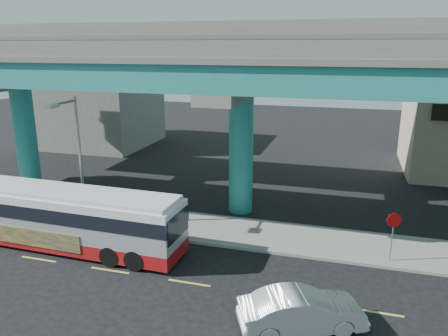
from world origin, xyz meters
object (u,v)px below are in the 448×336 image
(stop_sign, at_px, (393,226))
(parked_car, at_px, (73,202))
(street_lamp, at_px, (73,145))
(sedan, at_px, (302,311))
(transit_bus, at_px, (69,217))

(stop_sign, bearing_deg, parked_car, 177.80)
(parked_car, height_order, stop_sign, stop_sign)
(parked_car, distance_m, stop_sign, 18.81)
(parked_car, bearing_deg, street_lamp, -139.72)
(parked_car, distance_m, street_lamp, 5.06)
(sedan, bearing_deg, transit_bus, 49.19)
(transit_bus, bearing_deg, sedan, -14.53)
(transit_bus, xyz_separation_m, sedan, (12.40, -3.55, -0.96))
(transit_bus, distance_m, parked_car, 5.11)
(street_lamp, bearing_deg, parked_car, 132.28)
(sedan, bearing_deg, stop_sign, -53.88)
(street_lamp, bearing_deg, sedan, -23.09)
(sedan, xyz_separation_m, parked_car, (-15.17, 7.74, 0.02))
(parked_car, relative_size, stop_sign, 1.52)
(transit_bus, xyz_separation_m, parked_car, (-2.77, 4.19, -0.95))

